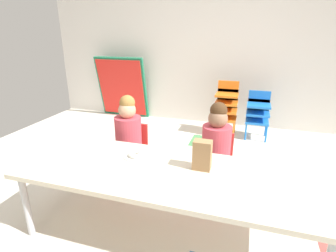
{
  "coord_description": "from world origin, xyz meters",
  "views": [
    {
      "loc": [
        0.53,
        -2.17,
        1.5
      ],
      "look_at": [
        -0.05,
        -0.3,
        0.8
      ],
      "focal_mm": 28.45,
      "sensor_mm": 36.0,
      "label": 1
    }
  ],
  "objects": [
    {
      "name": "ground_plane",
      "position": [
        0.0,
        -0.0,
        -0.01
      ],
      "size": [
        5.86,
        4.55,
        0.02
      ],
      "color": "silver"
    },
    {
      "name": "paper_plate_near_edge",
      "position": [
        -0.29,
        -0.42,
        0.55
      ],
      "size": [
        0.18,
        0.18,
        0.01
      ],
      "primitive_type": "cylinder",
      "color": "white",
      "rests_on": "craft_table"
    },
    {
      "name": "donut_powdered_on_plate",
      "position": [
        -0.29,
        -0.42,
        0.57
      ],
      "size": [
        0.11,
        0.11,
        0.03
      ],
      "primitive_type": "torus",
      "color": "white",
      "rests_on": "craft_table"
    },
    {
      "name": "craft_table",
      "position": [
        0.02,
        -0.55,
        0.51
      ],
      "size": [
        2.17,
        0.78,
        0.55
      ],
      "color": "beige",
      "rests_on": "ground_plane"
    },
    {
      "name": "back_wall",
      "position": [
        0.0,
        2.27,
        1.3
      ],
      "size": [
        5.86,
        0.1,
        2.6
      ],
      "primitive_type": "cube",
      "color": "beige",
      "rests_on": "ground_plane"
    },
    {
      "name": "folded_activity_table",
      "position": [
        -1.66,
        2.07,
        0.54
      ],
      "size": [
        0.9,
        0.29,
        1.09
      ],
      "color": "#19724C",
      "rests_on": "ground_plane"
    },
    {
      "name": "seated_child_middle_seat",
      "position": [
        0.29,
        0.06,
        0.55
      ],
      "size": [
        0.33,
        0.33,
        0.92
      ],
      "color": "red",
      "rests_on": "ground_plane"
    },
    {
      "name": "paper_bag_brown",
      "position": [
        0.25,
        -0.45,
        0.66
      ],
      "size": [
        0.13,
        0.09,
        0.22
      ],
      "primitive_type": "cube",
      "color": "#9E754C",
      "rests_on": "craft_table"
    },
    {
      "name": "seated_child_near_camera",
      "position": [
        -0.58,
        0.06,
        0.55
      ],
      "size": [
        0.32,
        0.31,
        0.92
      ],
      "color": "red",
      "rests_on": "ground_plane"
    },
    {
      "name": "kid_chair_blue_stack",
      "position": [
        0.67,
        1.75,
        0.4
      ],
      "size": [
        0.32,
        0.3,
        0.68
      ],
      "color": "blue",
      "rests_on": "ground_plane"
    },
    {
      "name": "kid_chair_orange_stack",
      "position": [
        0.22,
        1.75,
        0.46
      ],
      "size": [
        0.32,
        0.3,
        0.8
      ],
      "color": "orange",
      "rests_on": "ground_plane"
    }
  ]
}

